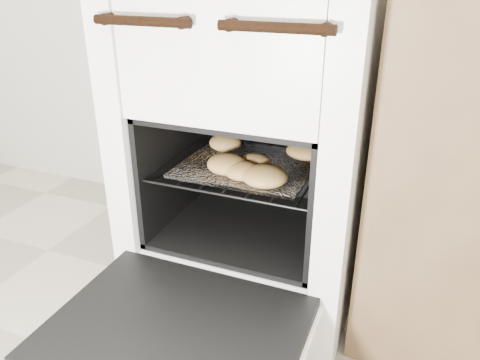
% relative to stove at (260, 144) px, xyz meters
% --- Properties ---
extents(stove, '(0.59, 0.66, 0.91)m').
position_rel_stove_xyz_m(stove, '(0.00, 0.00, 0.00)').
color(stove, white).
rests_on(stove, ground).
extents(oven_door, '(0.53, 0.41, 0.04)m').
position_rel_stove_xyz_m(oven_door, '(0.00, -0.50, -0.25)').
color(oven_door, black).
rests_on(oven_door, stove).
extents(oven_rack, '(0.43, 0.41, 0.01)m').
position_rel_stove_xyz_m(oven_rack, '(0.00, -0.07, -0.04)').
color(oven_rack, black).
rests_on(oven_rack, stove).
extents(foil_sheet, '(0.33, 0.30, 0.01)m').
position_rel_stove_xyz_m(foil_sheet, '(0.00, -0.08, -0.03)').
color(foil_sheet, white).
rests_on(foil_sheet, oven_rack).
extents(baked_rolls, '(0.34, 0.31, 0.05)m').
position_rel_stove_xyz_m(baked_rolls, '(0.03, -0.11, -0.01)').
color(baked_rolls, '#BA834A').
rests_on(baked_rolls, foil_sheet).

